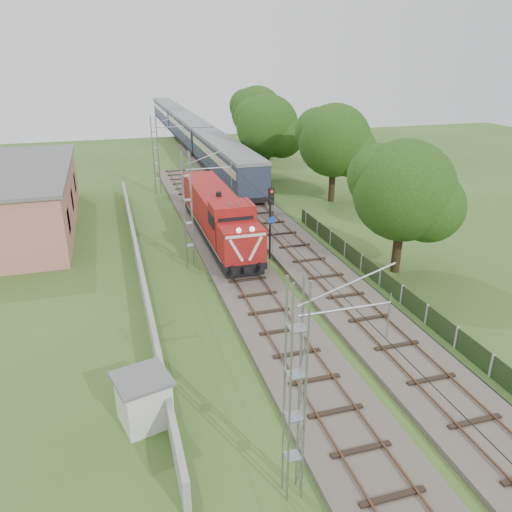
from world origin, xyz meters
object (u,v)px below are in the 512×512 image
object	(u,v)px
locomotive	(218,214)
relay_hut	(144,400)
coach_rake	(189,128)
signal_post	(271,211)

from	to	relation	value
locomotive	relay_hut	bearing A→B (deg)	-110.71
coach_rake	signal_post	distance (m)	48.37
relay_hut	signal_post	bearing A→B (deg)	55.60
relay_hut	locomotive	bearing A→B (deg)	69.29
locomotive	coach_rake	distance (m)	43.76
locomotive	signal_post	world-z (taller)	signal_post
locomotive	coach_rake	bearing A→B (deg)	83.44
locomotive	relay_hut	xyz separation A→B (m)	(-7.40, -19.58, -1.09)
signal_post	relay_hut	bearing A→B (deg)	-124.40
signal_post	relay_hut	distance (m)	18.05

